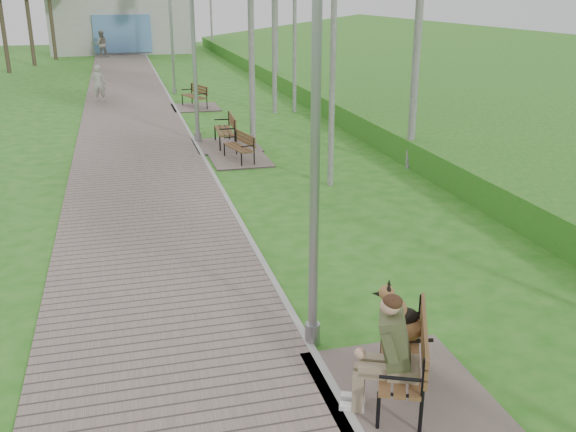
% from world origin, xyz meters
% --- Properties ---
extents(walkway, '(3.50, 67.00, 0.04)m').
position_xyz_m(walkway, '(-1.75, 21.50, 0.02)').
color(walkway, '#75645F').
rests_on(walkway, ground).
extents(kerb, '(0.10, 67.00, 0.05)m').
position_xyz_m(kerb, '(0.00, 21.50, 0.03)').
color(kerb, '#999993').
rests_on(kerb, ground).
extents(embankment, '(14.00, 70.00, 1.60)m').
position_xyz_m(embankment, '(12.00, 20.00, 0.00)').
color(embankment, '#539034').
rests_on(embankment, ground).
extents(building_north, '(10.00, 5.20, 4.00)m').
position_xyz_m(building_north, '(-1.50, 50.97, 1.99)').
color(building_north, '#9E9E99').
rests_on(building_north, ground).
extents(bench_main, '(1.87, 2.08, 1.63)m').
position_xyz_m(bench_main, '(0.65, 5.56, 0.46)').
color(bench_main, '#75645F').
rests_on(bench_main, ground).
extents(bench_second, '(1.55, 1.72, 0.95)m').
position_xyz_m(bench_second, '(0.89, 16.54, 0.17)').
color(bench_second, '#75645F').
rests_on(bench_second, ground).
extents(bench_third, '(1.87, 2.08, 1.15)m').
position_xyz_m(bench_third, '(0.82, 18.46, 0.21)').
color(bench_third, '#75645F').
rests_on(bench_third, ground).
extents(bench_far, '(1.81, 2.01, 1.11)m').
position_xyz_m(bench_far, '(0.74, 25.28, 0.21)').
color(bench_far, '#75645F').
rests_on(bench_far, ground).
extents(lamp_post_near, '(0.20, 0.20, 5.12)m').
position_xyz_m(lamp_post_near, '(0.06, 6.91, 2.39)').
color(lamp_post_near, gray).
rests_on(lamp_post_near, ground).
extents(lamp_post_second, '(0.21, 0.21, 5.46)m').
position_xyz_m(lamp_post_second, '(0.11, 19.17, 2.55)').
color(lamp_post_second, gray).
rests_on(lamp_post_second, ground).
extents(lamp_post_third, '(0.18, 0.18, 4.60)m').
position_xyz_m(lamp_post_third, '(0.32, 29.16, 2.15)').
color(lamp_post_third, gray).
rests_on(lamp_post_third, ground).
extents(pedestrian_near, '(0.60, 0.45, 1.50)m').
position_xyz_m(pedestrian_near, '(-2.89, 27.88, 0.75)').
color(pedestrian_near, silver).
rests_on(pedestrian_near, ground).
extents(pedestrian_far, '(0.94, 0.76, 1.82)m').
position_xyz_m(pedestrian_far, '(-2.99, 47.10, 0.91)').
color(pedestrian_far, gray).
rests_on(pedestrian_far, ground).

